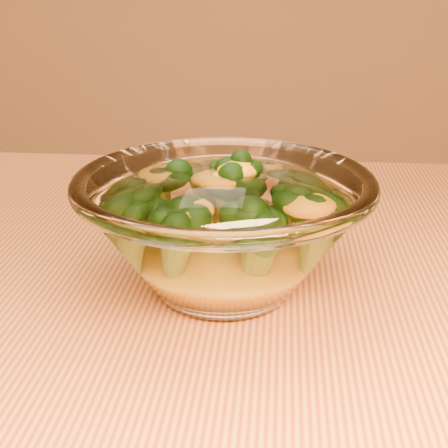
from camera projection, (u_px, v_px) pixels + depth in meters
The scene contains 4 objects.
table at pixel (225, 445), 0.46m from camera, with size 1.20×0.80×0.75m.
glass_bowl at pixel (224, 230), 0.45m from camera, with size 0.21×0.21×0.09m.
cheese_sauce at pixel (224, 255), 0.46m from camera, with size 0.11×0.11×0.03m, color #FBAC15.
broccoli_heap at pixel (220, 208), 0.45m from camera, with size 0.15×0.13×0.07m.
Camera 1 is at (0.03, -0.36, 0.98)m, focal length 50.00 mm.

